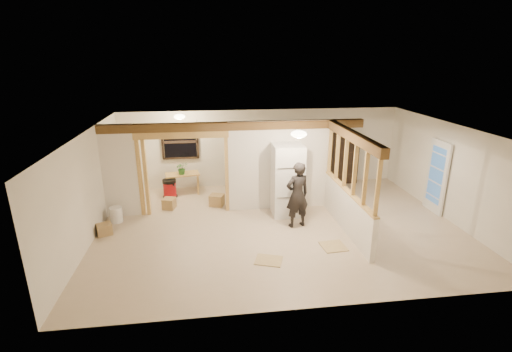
{
  "coord_description": "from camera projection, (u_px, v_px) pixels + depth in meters",
  "views": [
    {
      "loc": [
        -1.7,
        -8.45,
        4.18
      ],
      "look_at": [
        -0.55,
        0.4,
        1.24
      ],
      "focal_mm": 26.0,
      "sensor_mm": 36.0,
      "label": 1
    }
  ],
  "objects": [
    {
      "name": "stud_partition",
      "position": [
        350.0,
        166.0,
        8.77
      ],
      "size": [
        0.14,
        3.2,
        1.32
      ],
      "primitive_type": "cube",
      "color": "tan",
      "rests_on": "pony_wall"
    },
    {
      "name": "wall_right",
      "position": [
        450.0,
        172.0,
        9.63
      ],
      "size": [
        0.01,
        6.5,
        2.5
      ],
      "primitive_type": "cube",
      "color": "white",
      "rests_on": "floor"
    },
    {
      "name": "hanging_bulb",
      "position": [
        197.0,
        131.0,
        10.05
      ],
      "size": [
        0.07,
        0.07,
        0.07
      ],
      "primitive_type": "ellipsoid",
      "color": "#FFD88C",
      "rests_on": "ceiling"
    },
    {
      "name": "french_door",
      "position": [
        437.0,
        177.0,
        10.08
      ],
      "size": [
        0.12,
        0.86,
        2.0
      ],
      "primitive_type": "cube",
      "color": "white",
      "rests_on": "floor"
    },
    {
      "name": "floor_panel_near",
      "position": [
        333.0,
        246.0,
        8.44
      ],
      "size": [
        0.57,
        0.57,
        0.02
      ],
      "primitive_type": "cube",
      "rotation": [
        0.0,
        0.0,
        0.08
      ],
      "color": "tan",
      "rests_on": "floor"
    },
    {
      "name": "box_front",
      "position": [
        104.0,
        229.0,
        8.98
      ],
      "size": [
        0.42,
        0.39,
        0.28
      ],
      "primitive_type": "cube",
      "rotation": [
        0.0,
        0.0,
        0.4
      ],
      "color": "#A88651",
      "rests_on": "floor"
    },
    {
      "name": "pony_wall",
      "position": [
        346.0,
        211.0,
        9.14
      ],
      "size": [
        0.12,
        3.2,
        1.0
      ],
      "primitive_type": "cube",
      "color": "silver",
      "rests_on": "floor"
    },
    {
      "name": "doorway_frame",
      "position": [
        184.0,
        174.0,
        9.96
      ],
      "size": [
        2.46,
        0.14,
        2.2
      ],
      "primitive_type": "cube",
      "color": "tan",
      "rests_on": "floor"
    },
    {
      "name": "header_beam_back",
      "position": [
        235.0,
        126.0,
        9.73
      ],
      "size": [
        7.0,
        0.18,
        0.22
      ],
      "primitive_type": "cube",
      "color": "brown",
      "rests_on": "ceiling"
    },
    {
      "name": "header_beam_right",
      "position": [
        353.0,
        136.0,
        8.55
      ],
      "size": [
        0.18,
        3.3,
        0.22
      ],
      "primitive_type": "cube",
      "color": "brown",
      "rests_on": "ceiling"
    },
    {
      "name": "window_back",
      "position": [
        180.0,
        142.0,
        11.65
      ],
      "size": [
        1.12,
        0.1,
        1.1
      ],
      "primitive_type": "cube",
      "color": "black",
      "rests_on": "wall_back"
    },
    {
      "name": "woman",
      "position": [
        297.0,
        195.0,
        9.21
      ],
      "size": [
        0.7,
        0.55,
        1.69
      ],
      "primitive_type": "imported",
      "rotation": [
        0.0,
        0.0,
        3.39
      ],
      "color": "black",
      "rests_on": "floor"
    },
    {
      "name": "potted_plant",
      "position": [
        182.0,
        168.0,
        11.39
      ],
      "size": [
        0.44,
        0.41,
        0.39
      ],
      "primitive_type": "imported",
      "rotation": [
        0.0,
        0.0,
        0.38
      ],
      "color": "#296E2D",
      "rests_on": "work_table"
    },
    {
      "name": "ceiling_dome_main",
      "position": [
        299.0,
        134.0,
        8.26
      ],
      "size": [
        0.36,
        0.36,
        0.16
      ],
      "primitive_type": "ellipsoid",
      "color": "#FFEABF",
      "rests_on": "ceiling"
    },
    {
      "name": "ceiling_dome_util",
      "position": [
        180.0,
        117.0,
        10.55
      ],
      "size": [
        0.32,
        0.32,
        0.14
      ],
      "primitive_type": "ellipsoid",
      "color": "#FFEABF",
      "rests_on": "ceiling"
    },
    {
      "name": "partition_center",
      "position": [
        279.0,
        165.0,
        10.23
      ],
      "size": [
        2.8,
        0.12,
        2.5
      ],
      "primitive_type": "cube",
      "color": "silver",
      "rests_on": "floor"
    },
    {
      "name": "bookshelf",
      "position": [
        345.0,
        158.0,
        12.41
      ],
      "size": [
        0.86,
        0.29,
        1.72
      ],
      "primitive_type": "cube",
      "color": "black",
      "rests_on": "floor"
    },
    {
      "name": "wall_left",
      "position": [
        88.0,
        188.0,
        8.53
      ],
      "size": [
        0.01,
        6.5,
        2.5
      ],
      "primitive_type": "cube",
      "color": "white",
      "rests_on": "floor"
    },
    {
      "name": "floor",
      "position": [
        279.0,
        226.0,
        9.47
      ],
      "size": [
        9.0,
        6.5,
        0.01
      ],
      "primitive_type": "cube",
      "color": "#C7B094",
      "rests_on": "ground"
    },
    {
      "name": "work_table",
      "position": [
        183.0,
        183.0,
        11.62
      ],
      "size": [
        1.1,
        0.68,
        0.64
      ],
      "primitive_type": "cube",
      "rotation": [
        0.0,
        0.0,
        0.18
      ],
      "color": "tan",
      "rests_on": "floor"
    },
    {
      "name": "refrigerator",
      "position": [
        287.0,
        180.0,
        9.92
      ],
      "size": [
        0.8,
        0.78,
        1.94
      ],
      "primitive_type": "cube",
      "color": "white",
      "rests_on": "floor"
    },
    {
      "name": "ceiling",
      "position": [
        281.0,
        129.0,
        8.69
      ],
      "size": [
        9.0,
        6.5,
        0.01
      ],
      "primitive_type": "cube",
      "color": "white"
    },
    {
      "name": "box_util_b",
      "position": [
        169.0,
        203.0,
        10.51
      ],
      "size": [
        0.4,
        0.4,
        0.3
      ],
      "primitive_type": "cube",
      "rotation": [
        0.0,
        0.0,
        -0.29
      ],
      "color": "#A88651",
      "rests_on": "floor"
    },
    {
      "name": "floor_panel_far",
      "position": [
        269.0,
        260.0,
        7.87
      ],
      "size": [
        0.68,
        0.61,
        0.02
      ],
      "primitive_type": "cube",
      "rotation": [
        0.0,
        0.0,
        -0.33
      ],
      "color": "tan",
      "rests_on": "floor"
    },
    {
      "name": "wall_front",
      "position": [
        318.0,
        244.0,
        6.02
      ],
      "size": [
        9.0,
        0.01,
        2.5
      ],
      "primitive_type": "cube",
      "color": "white",
      "rests_on": "floor"
    },
    {
      "name": "box_util_a",
      "position": [
        217.0,
        200.0,
        10.7
      ],
      "size": [
        0.47,
        0.44,
        0.33
      ],
      "primitive_type": "cube",
      "rotation": [
        0.0,
        0.0,
        -0.35
      ],
      "color": "#A88651",
      "rests_on": "floor"
    },
    {
      "name": "bucket",
      "position": [
        116.0,
        215.0,
        9.64
      ],
      "size": [
        0.42,
        0.42,
        0.41
      ],
      "primitive_type": "cylinder",
      "rotation": [
        0.0,
        0.0,
        0.38
      ],
      "color": "white",
      "rests_on": "floor"
    },
    {
      "name": "shop_vac",
      "position": [
        170.0,
        188.0,
        11.27
      ],
      "size": [
        0.56,
        0.56,
        0.58
      ],
      "primitive_type": "cylinder",
      "rotation": [
        0.0,
        0.0,
        -0.32
      ],
      "color": "#A20D12",
      "rests_on": "floor"
    },
    {
      "name": "partition_left_stub",
      "position": [
        120.0,
        171.0,
        9.71
      ],
      "size": [
        0.9,
        0.12,
        2.5
      ],
      "primitive_type": "cube",
      "color": "silver",
      "rests_on": "floor"
    },
    {
      "name": "wall_back",
      "position": [
        261.0,
        148.0,
        12.14
      ],
      "size": [
        9.0,
        0.01,
        2.5
      ],
      "primitive_type": "cube",
      "color": "white",
      "rests_on": "floor"
    }
  ]
}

